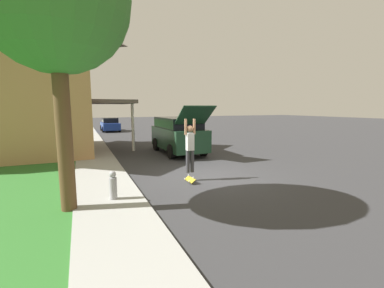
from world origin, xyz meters
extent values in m
plane|color=#333335|center=(0.00, 0.00, 0.00)|extent=(120.00, 120.00, 0.00)
cube|color=#9E9E99|center=(-3.60, 6.00, 0.05)|extent=(1.80, 80.00, 0.10)
cube|color=#5B514C|center=(-2.57, 8.05, 2.88)|extent=(2.60, 5.05, 0.20)
cylinder|color=silver|center=(-1.47, 6.25, 1.43)|extent=(0.16, 0.16, 2.70)
cylinder|color=brown|center=(-4.58, -1.75, 2.06)|extent=(0.36, 0.36, 3.96)
cube|color=#193823|center=(0.79, 4.95, 0.86)|extent=(1.86, 4.48, 1.13)
cube|color=black|center=(0.79, 5.06, 1.71)|extent=(1.72, 3.50, 0.57)
cylinder|color=black|center=(-0.10, 6.34, 0.37)|extent=(0.24, 0.73, 0.73)
cylinder|color=black|center=(1.69, 6.34, 0.37)|extent=(0.24, 0.73, 0.73)
cylinder|color=black|center=(-0.10, 3.56, 0.37)|extent=(0.24, 0.73, 0.73)
cylinder|color=black|center=(1.69, 3.56, 0.37)|extent=(0.24, 0.73, 0.73)
cube|color=#193823|center=(0.79, 2.66, 2.19)|extent=(1.64, 1.28, 0.91)
cube|color=navy|center=(-1.24, 20.53, 0.57)|extent=(1.71, 4.05, 0.72)
cube|color=black|center=(-1.24, 20.43, 1.19)|extent=(1.51, 2.11, 0.53)
cylinder|color=black|center=(-2.06, 21.75, 0.31)|extent=(0.20, 0.61, 0.61)
cylinder|color=black|center=(-0.41, 21.75, 0.31)|extent=(0.20, 0.61, 0.61)
cylinder|color=black|center=(-2.06, 19.32, 0.31)|extent=(0.20, 0.61, 0.61)
cylinder|color=black|center=(-0.41, 19.32, 0.31)|extent=(0.20, 0.61, 0.61)
cylinder|color=#38383D|center=(-0.85, -0.38, 0.69)|extent=(0.13, 0.13, 0.79)
cylinder|color=#38383D|center=(-0.68, -0.38, 0.69)|extent=(0.13, 0.13, 0.79)
cube|color=silver|center=(-0.76, -0.38, 1.38)|extent=(0.25, 0.20, 0.60)
sphere|color=#9E7051|center=(-0.76, -0.38, 1.83)|extent=(0.22, 0.22, 0.22)
cylinder|color=#9E7051|center=(-0.92, -0.38, 1.90)|extent=(0.09, 0.09, 0.54)
cylinder|color=#9E7051|center=(-0.60, -0.38, 1.90)|extent=(0.09, 0.09, 0.54)
cube|color=#A89323|center=(-0.84, -0.55, 0.09)|extent=(0.21, 0.76, 0.19)
cylinder|color=silver|center=(-0.79, -0.30, 0.17)|extent=(0.03, 0.06, 0.06)
cylinder|color=silver|center=(-0.93, -0.30, 0.06)|extent=(0.03, 0.06, 0.06)
cylinder|color=silver|center=(-0.82, -0.78, 0.21)|extent=(0.03, 0.06, 0.06)
cylinder|color=silver|center=(-0.96, -0.78, 0.10)|extent=(0.03, 0.06, 0.06)
cylinder|color=#99999E|center=(-3.50, -1.50, 0.40)|extent=(0.20, 0.20, 0.59)
sphere|color=#99999E|center=(-3.50, -1.50, 0.79)|extent=(0.18, 0.18, 0.18)
camera|label=1|loc=(-4.22, -8.46, 2.56)|focal=24.00mm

